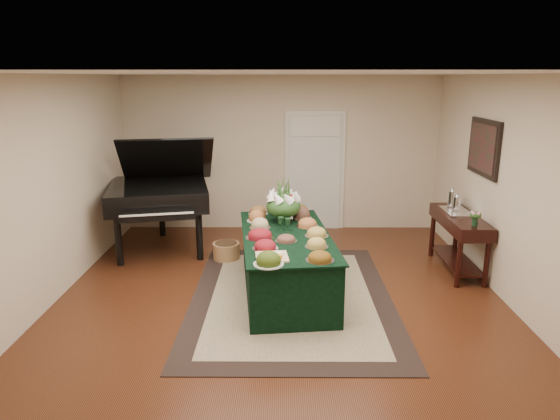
{
  "coord_description": "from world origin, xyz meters",
  "views": [
    {
      "loc": [
        0.03,
        -5.73,
        2.66
      ],
      "look_at": [
        0.0,
        0.3,
        1.05
      ],
      "focal_mm": 32.0,
      "sensor_mm": 36.0,
      "label": 1
    }
  ],
  "objects_px": {
    "buffet_table": "(286,263)",
    "grand_piano": "(159,193)",
    "floral_centerpiece": "(283,202)",
    "mahogany_sideboard": "(459,228)"
  },
  "relations": [
    {
      "from": "grand_piano",
      "to": "mahogany_sideboard",
      "type": "distance_m",
      "value": 4.48
    },
    {
      "from": "buffet_table",
      "to": "grand_piano",
      "type": "relative_size",
      "value": 1.17
    },
    {
      "from": "buffet_table",
      "to": "floral_centerpiece",
      "type": "height_order",
      "value": "floral_centerpiece"
    },
    {
      "from": "mahogany_sideboard",
      "to": "grand_piano",
      "type": "bearing_deg",
      "value": 168.49
    },
    {
      "from": "buffet_table",
      "to": "floral_centerpiece",
      "type": "relative_size",
      "value": 4.92
    },
    {
      "from": "floral_centerpiece",
      "to": "mahogany_sideboard",
      "type": "relative_size",
      "value": 0.34
    },
    {
      "from": "buffet_table",
      "to": "mahogany_sideboard",
      "type": "xyz_separation_m",
      "value": [
        2.42,
        0.74,
        0.24
      ]
    },
    {
      "from": "grand_piano",
      "to": "floral_centerpiece",
      "type": "bearing_deg",
      "value": -29.59
    },
    {
      "from": "grand_piano",
      "to": "mahogany_sideboard",
      "type": "relative_size",
      "value": 1.44
    },
    {
      "from": "buffet_table",
      "to": "grand_piano",
      "type": "distance_m",
      "value": 2.61
    }
  ]
}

